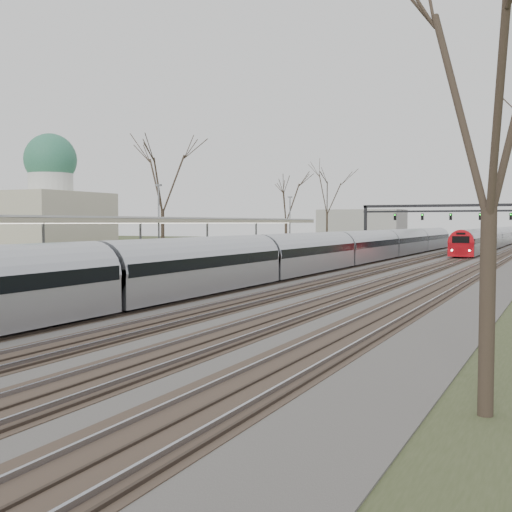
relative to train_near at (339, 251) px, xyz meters
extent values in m
cube|color=#474442|center=(2.50, 3.00, -1.43)|extent=(24.00, 160.00, 0.10)
cube|color=#4C3828|center=(-3.50, 3.00, -1.39)|extent=(2.60, 160.00, 0.06)
cube|color=gray|center=(-4.22, 3.00, -1.32)|extent=(0.07, 160.00, 0.12)
cube|color=gray|center=(-2.78, 3.00, -1.32)|extent=(0.07, 160.00, 0.12)
cube|color=#4C3828|center=(0.00, 3.00, -1.39)|extent=(2.60, 160.00, 0.06)
cube|color=gray|center=(-0.72, 3.00, -1.32)|extent=(0.07, 160.00, 0.12)
cube|color=gray|center=(0.72, 3.00, -1.32)|extent=(0.07, 160.00, 0.12)
cube|color=#4C3828|center=(3.50, 3.00, -1.39)|extent=(2.60, 160.00, 0.06)
cube|color=gray|center=(2.78, 3.00, -1.32)|extent=(0.07, 160.00, 0.12)
cube|color=gray|center=(4.22, 3.00, -1.32)|extent=(0.07, 160.00, 0.12)
cube|color=#4C3828|center=(7.00, 3.00, -1.39)|extent=(2.60, 160.00, 0.06)
cube|color=gray|center=(6.28, 3.00, -1.32)|extent=(0.07, 160.00, 0.12)
cube|color=gray|center=(7.72, 3.00, -1.32)|extent=(0.07, 160.00, 0.12)
cube|color=#4C3828|center=(10.50, 3.00, -1.39)|extent=(2.60, 160.00, 0.06)
cube|color=gray|center=(9.78, 3.00, -1.32)|extent=(0.07, 160.00, 0.12)
cube|color=gray|center=(11.22, 3.00, -1.32)|extent=(0.07, 160.00, 0.12)
cube|color=#9E9B93|center=(-6.55, -14.50, -0.98)|extent=(3.50, 69.00, 1.00)
cylinder|color=slate|center=(-6.55, -26.00, 1.02)|extent=(0.14, 0.14, 3.00)
cylinder|color=slate|center=(-6.55, -18.00, 1.02)|extent=(0.14, 0.14, 3.00)
cylinder|color=slate|center=(-6.55, -10.00, 1.02)|extent=(0.14, 0.14, 3.00)
cylinder|color=slate|center=(-6.55, -2.00, 1.02)|extent=(0.14, 0.14, 3.00)
cube|color=silver|center=(-6.55, -19.00, 2.57)|extent=(4.10, 50.00, 0.12)
cube|color=#C3B997|center=(-6.55, -19.00, 2.40)|extent=(4.10, 50.00, 0.25)
cube|color=beige|center=(-19.50, -14.00, 1.52)|extent=(10.00, 8.00, 6.00)
cylinder|color=silver|center=(-17.50, -14.00, 5.72)|extent=(3.20, 3.20, 2.50)
sphere|color=#2C7052|center=(-17.50, -14.00, 6.92)|extent=(3.80, 3.80, 3.80)
cube|color=black|center=(-7.50, 33.00, 1.52)|extent=(0.35, 0.35, 6.00)
cube|color=black|center=(2.75, 33.00, 4.42)|extent=(21.00, 0.35, 0.35)
cube|color=black|center=(2.75, 33.00, 3.72)|extent=(21.00, 0.25, 0.25)
cube|color=black|center=(-3.50, 32.80, 3.02)|extent=(0.32, 0.22, 0.85)
sphere|color=#0CFF19|center=(-3.50, 32.66, 3.27)|extent=(0.16, 0.16, 0.16)
cube|color=black|center=(0.00, 32.80, 3.02)|extent=(0.32, 0.22, 0.85)
sphere|color=#0CFF19|center=(0.00, 32.66, 3.27)|extent=(0.16, 0.16, 0.16)
cube|color=black|center=(3.50, 32.80, 3.02)|extent=(0.32, 0.22, 0.85)
sphere|color=#0CFF19|center=(3.50, 32.66, 3.27)|extent=(0.16, 0.16, 0.16)
cube|color=black|center=(7.00, 32.80, 3.02)|extent=(0.32, 0.22, 0.85)
sphere|color=#0CFF19|center=(7.00, 32.66, 3.27)|extent=(0.16, 0.16, 0.16)
cube|color=black|center=(10.50, 32.80, 3.02)|extent=(0.32, 0.22, 0.85)
sphere|color=#0CFF19|center=(10.50, 32.66, 3.27)|extent=(0.16, 0.16, 0.16)
cylinder|color=#2D231C|center=(-14.50, -4.00, 1.00)|extent=(0.30, 0.30, 4.95)
cylinder|color=#2D231C|center=(15.50, -37.00, 0.55)|extent=(0.30, 0.30, 4.05)
cube|color=#ADB1B8|center=(0.00, 0.24, -0.38)|extent=(2.55, 90.00, 1.60)
cylinder|color=#ADB1B8|center=(0.00, 0.24, 0.27)|extent=(2.60, 89.70, 2.60)
cube|color=black|center=(0.00, 0.24, 0.37)|extent=(2.62, 89.40, 0.55)
cube|color=black|center=(0.00, 0.24, -1.30)|extent=(1.80, 89.00, 0.35)
cube|color=#ADB1B8|center=(7.00, 55.11, -0.38)|extent=(2.55, 75.00, 1.60)
cylinder|color=#ADB1B8|center=(7.00, 55.11, 0.27)|extent=(2.60, 74.70, 2.60)
cube|color=black|center=(7.00, 55.11, 0.37)|extent=(2.62, 74.40, 0.55)
cube|color=#BC0A12|center=(7.00, 17.71, -0.43)|extent=(2.55, 0.50, 1.50)
cylinder|color=#BC0A12|center=(7.00, 17.76, 0.27)|extent=(2.60, 0.60, 2.60)
cube|color=black|center=(7.00, 17.49, 0.57)|extent=(1.70, 0.12, 0.70)
sphere|color=white|center=(6.15, 17.51, -0.53)|extent=(0.22, 0.22, 0.22)
sphere|color=white|center=(7.85, 17.51, -0.53)|extent=(0.22, 0.22, 0.22)
cube|color=black|center=(7.00, 55.11, -1.30)|extent=(1.80, 74.00, 0.35)
camera|label=1|loc=(16.88, -49.88, 2.30)|focal=45.00mm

